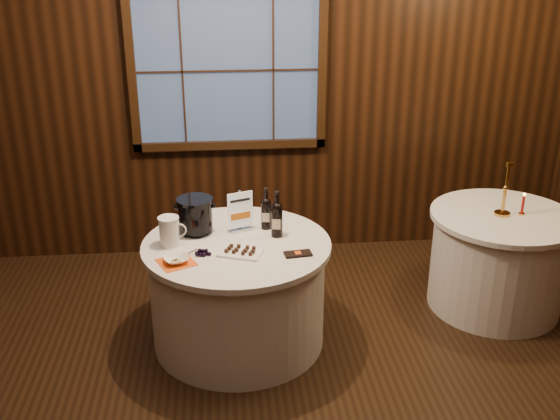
{
  "coord_description": "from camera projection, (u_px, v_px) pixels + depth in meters",
  "views": [
    {
      "loc": [
        -0.08,
        -2.99,
        2.68
      ],
      "look_at": [
        0.29,
        0.9,
        1.04
      ],
      "focal_mm": 42.0,
      "sensor_mm": 36.0,
      "label": 1
    }
  ],
  "objects": [
    {
      "name": "cracker_bowl",
      "position": [
        176.0,
        259.0,
        4.14
      ],
      "size": [
        0.19,
        0.19,
        0.04
      ],
      "primitive_type": "imported",
      "rotation": [
        0.0,
        0.0,
        0.28
      ],
      "color": "white",
      "rests_on": "orange_napkin"
    },
    {
      "name": "grape_bunch",
      "position": [
        203.0,
        252.0,
        4.24
      ],
      "size": [
        0.17,
        0.09,
        0.04
      ],
      "rotation": [
        0.0,
        0.0,
        -0.25
      ],
      "color": "black",
      "rests_on": "main_table"
    },
    {
      "name": "sign_stand",
      "position": [
        240.0,
        217.0,
        4.56
      ],
      "size": [
        0.18,
        0.14,
        0.3
      ],
      "rotation": [
        0.0,
        0.0,
        0.34
      ],
      "color": "#B2B2B9",
      "rests_on": "main_table"
    },
    {
      "name": "side_table",
      "position": [
        498.0,
        260.0,
        5.01
      ],
      "size": [
        1.08,
        1.08,
        0.77
      ],
      "color": "silver",
      "rests_on": "ground"
    },
    {
      "name": "chocolate_box",
      "position": [
        298.0,
        254.0,
        4.24
      ],
      "size": [
        0.19,
        0.11,
        0.01
      ],
      "primitive_type": "cube",
      "rotation": [
        0.0,
        0.0,
        0.13
      ],
      "color": "black",
      "rests_on": "main_table"
    },
    {
      "name": "glass_pitcher",
      "position": [
        169.0,
        231.0,
        4.34
      ],
      "size": [
        0.19,
        0.14,
        0.2
      ],
      "rotation": [
        0.0,
        0.0,
        0.04
      ],
      "color": "white",
      "rests_on": "main_table"
    },
    {
      "name": "brass_candlestick",
      "position": [
        504.0,
        196.0,
        4.79
      ],
      "size": [
        0.12,
        0.12,
        0.42
      ],
      "color": "#BF893B",
      "rests_on": "side_table"
    },
    {
      "name": "red_candle",
      "position": [
        523.0,
        206.0,
        4.83
      ],
      "size": [
        0.05,
        0.05,
        0.17
      ],
      "color": "#BF893B",
      "rests_on": "side_table"
    },
    {
      "name": "back_wall",
      "position": [
        228.0,
        83.0,
        5.47
      ],
      "size": [
        6.0,
        0.1,
        3.0
      ],
      "color": "black",
      "rests_on": "ground"
    },
    {
      "name": "chocolate_plate",
      "position": [
        241.0,
        251.0,
        4.26
      ],
      "size": [
        0.32,
        0.26,
        0.04
      ],
      "rotation": [
        0.0,
        0.0,
        -0.34
      ],
      "color": "white",
      "rests_on": "main_table"
    },
    {
      "name": "orange_napkin",
      "position": [
        176.0,
        262.0,
        4.14
      ],
      "size": [
        0.28,
        0.28,
        0.0
      ],
      "primitive_type": "cube",
      "rotation": [
        0.0,
        0.0,
        0.44
      ],
      "color": "#E45113",
      "rests_on": "main_table"
    },
    {
      "name": "main_table",
      "position": [
        238.0,
        292.0,
        4.56
      ],
      "size": [
        1.28,
        1.28,
        0.77
      ],
      "color": "silver",
      "rests_on": "ground"
    },
    {
      "name": "ice_bucket",
      "position": [
        195.0,
        215.0,
        4.51
      ],
      "size": [
        0.25,
        0.25,
        0.26
      ],
      "color": "black",
      "rests_on": "main_table"
    },
    {
      "name": "port_bottle_right",
      "position": [
        277.0,
        217.0,
        4.46
      ],
      "size": [
        0.08,
        0.09,
        0.33
      ],
      "rotation": [
        0.0,
        0.0,
        -0.2
      ],
      "color": "black",
      "rests_on": "main_table"
    },
    {
      "name": "port_bottle_left",
      "position": [
        266.0,
        211.0,
        4.58
      ],
      "size": [
        0.07,
        0.08,
        0.3
      ],
      "rotation": [
        0.0,
        0.0,
        -0.17
      ],
      "color": "black",
      "rests_on": "main_table"
    }
  ]
}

